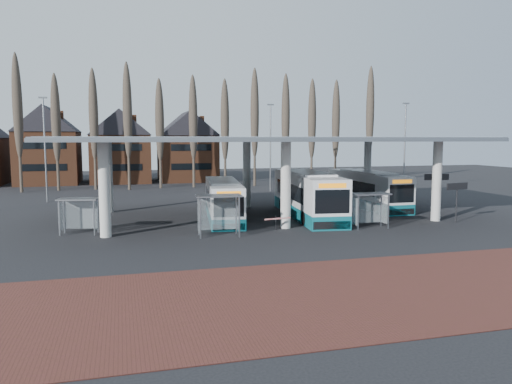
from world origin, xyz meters
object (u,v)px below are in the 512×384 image
object	(u,v)px
bus_2	(307,195)
bus_3	(367,190)
shelter_1	(218,206)
bus_1	(223,200)
shelter_0	(79,208)
shelter_2	(369,202)

from	to	relation	value
bus_2	bus_3	bearing A→B (deg)	34.48
shelter_1	bus_1	bearing A→B (deg)	79.39
bus_1	shelter_1	world-z (taller)	bus_1
bus_1	bus_2	size ratio (longest dim) A/B	0.84
shelter_0	bus_3	bearing A→B (deg)	26.97
bus_2	shelter_0	bearing A→B (deg)	-163.53
bus_3	shelter_2	bearing A→B (deg)	-116.69
bus_3	shelter_1	xyz separation A→B (m)	(-15.73, -10.07, 0.39)
bus_1	shelter_0	distance (m)	10.92
bus_3	shelter_0	world-z (taller)	bus_3
shelter_0	shelter_2	distance (m)	19.56
shelter_2	shelter_0	bearing A→B (deg)	172.57
shelter_0	shelter_1	xyz separation A→B (m)	(8.65, -2.99, 0.22)
shelter_1	shelter_2	bearing A→B (deg)	3.65
bus_1	shelter_0	bearing A→B (deg)	-153.19
shelter_1	bus_3	bearing A→B (deg)	35.99
bus_3	bus_2	bearing A→B (deg)	-151.56
shelter_0	bus_1	bearing A→B (deg)	30.16
shelter_1	shelter_0	bearing A→B (deg)	164.32
shelter_1	shelter_2	xyz separation A→B (m)	(10.68, 0.05, -0.15)
bus_2	shelter_2	size ratio (longest dim) A/B	4.95
bus_1	bus_2	world-z (taller)	bus_2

